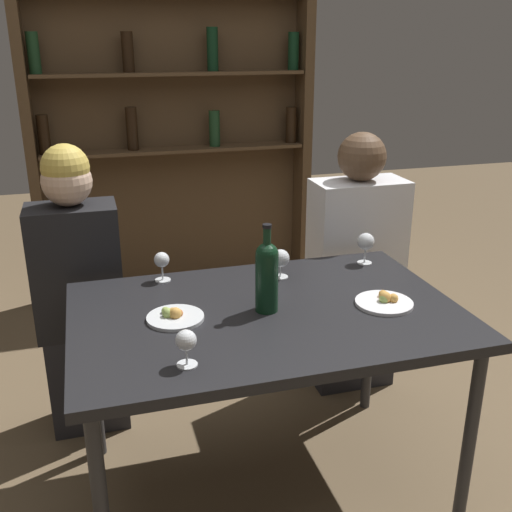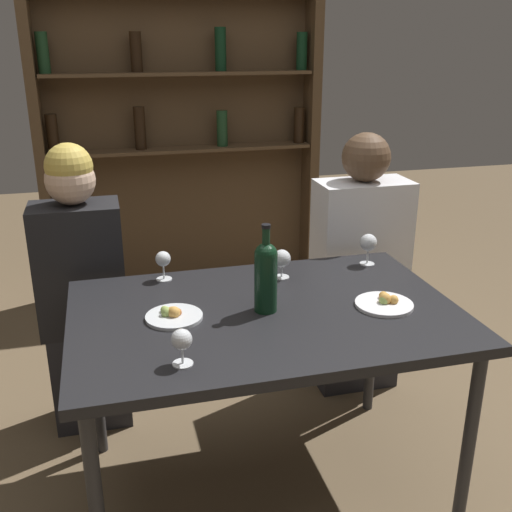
{
  "view_description": "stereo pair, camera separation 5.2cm",
  "coord_description": "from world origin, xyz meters",
  "views": [
    {
      "loc": [
        -0.54,
        -1.76,
        1.61
      ],
      "look_at": [
        0.0,
        0.13,
        0.89
      ],
      "focal_mm": 42.0,
      "sensor_mm": 36.0,
      "label": 1
    },
    {
      "loc": [
        -0.49,
        -1.77,
        1.61
      ],
      "look_at": [
        0.0,
        0.13,
        0.89
      ],
      "focal_mm": 42.0,
      "sensor_mm": 36.0,
      "label": 2
    }
  ],
  "objects": [
    {
      "name": "wine_glass_1",
      "position": [
        0.14,
        0.27,
        0.81
      ],
      "size": [
        0.07,
        0.07,
        0.11
      ],
      "color": "silver",
      "rests_on": "dining_table"
    },
    {
      "name": "dining_table",
      "position": [
        0.0,
        0.0,
        0.67
      ],
      "size": [
        1.31,
        0.86,
        0.74
      ],
      "color": "black",
      "rests_on": "ground_plane"
    },
    {
      "name": "food_plate_0",
      "position": [
        0.41,
        -0.07,
        0.75
      ],
      "size": [
        0.2,
        0.2,
        0.05
      ],
      "color": "white",
      "rests_on": "dining_table"
    },
    {
      "name": "wine_bottle",
      "position": [
        -0.0,
        0.0,
        0.87
      ],
      "size": [
        0.08,
        0.08,
        0.3
      ],
      "color": "black",
      "rests_on": "dining_table"
    },
    {
      "name": "seated_person_left",
      "position": [
        -0.62,
        0.61,
        0.6
      ],
      "size": [
        0.35,
        0.22,
        1.23
      ],
      "color": "#26262B",
      "rests_on": "ground_plane"
    },
    {
      "name": "wine_glass_3",
      "position": [
        -0.3,
        0.36,
        0.81
      ],
      "size": [
        0.06,
        0.06,
        0.11
      ],
      "color": "silver",
      "rests_on": "dining_table"
    },
    {
      "name": "seated_person_right",
      "position": [
        0.62,
        0.61,
        0.58
      ],
      "size": [
        0.42,
        0.22,
        1.22
      ],
      "color": "#26262B",
      "rests_on": "ground_plane"
    },
    {
      "name": "wine_glass_2",
      "position": [
        0.52,
        0.31,
        0.83
      ],
      "size": [
        0.07,
        0.07,
        0.13
      ],
      "color": "silver",
      "rests_on": "dining_table"
    },
    {
      "name": "wine_rack_wall",
      "position": [
        -0.0,
        1.97,
        1.09
      ],
      "size": [
        1.73,
        0.21,
        2.12
      ],
      "color": "#4C3823",
      "rests_on": "ground_plane"
    },
    {
      "name": "ground_plane",
      "position": [
        0.0,
        0.0,
        0.0
      ],
      "size": [
        10.0,
        10.0,
        0.0
      ],
      "primitive_type": "plane",
      "color": "brown"
    },
    {
      "name": "food_plate_1",
      "position": [
        -0.31,
        0.02,
        0.75
      ],
      "size": [
        0.19,
        0.19,
        0.04
      ],
      "color": "silver",
      "rests_on": "dining_table"
    },
    {
      "name": "wine_glass_0",
      "position": [
        -0.32,
        -0.28,
        0.81
      ],
      "size": [
        0.06,
        0.06,
        0.11
      ],
      "color": "silver",
      "rests_on": "dining_table"
    }
  ]
}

